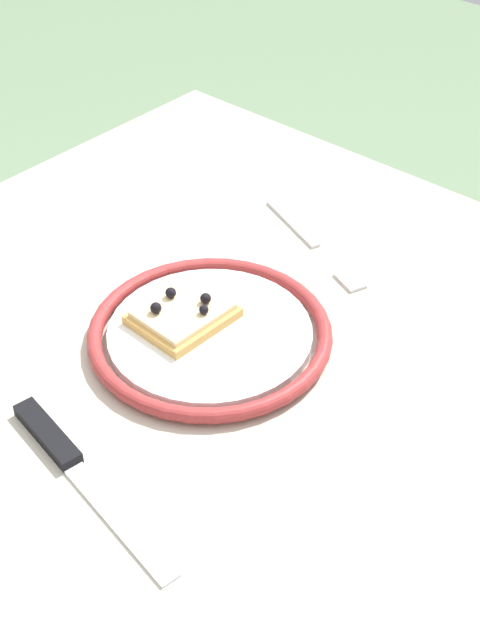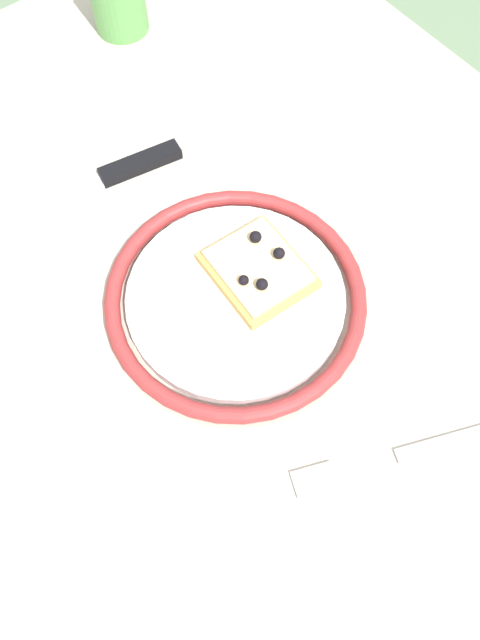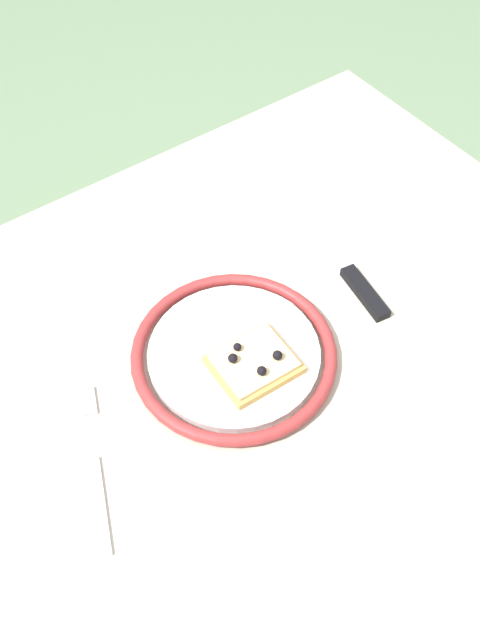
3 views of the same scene
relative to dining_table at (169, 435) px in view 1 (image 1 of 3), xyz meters
The scene contains 5 objects.
dining_table is the anchor object (origin of this frame).
plate 0.13m from the dining_table, 158.80° to the left, with size 0.25×0.25×0.02m.
pizza_slice_near 0.14m from the dining_table, 163.84° to the right, with size 0.10×0.08×0.03m.
knife 0.19m from the dining_table, 10.58° to the left, with size 0.06×0.24×0.01m.
fork 0.28m from the dining_table, behind, with size 0.09×0.19×0.00m.
Camera 1 is at (0.43, 0.48, 1.32)m, focal length 48.73 mm.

